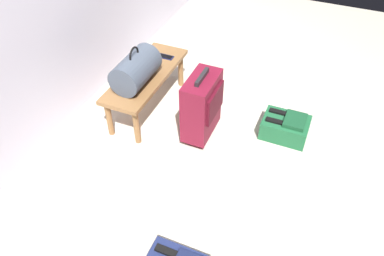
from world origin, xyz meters
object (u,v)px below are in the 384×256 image
(bench, at_px, (146,79))
(duffel_bag_slate, at_px, (136,70))
(suitcase_upright_burgundy, at_px, (202,106))
(backpack_green, at_px, (286,127))
(cell_phone, at_px, (166,57))

(bench, bearing_deg, duffel_bag_slate, -180.00)
(suitcase_upright_burgundy, xyz_separation_m, backpack_green, (0.27, -0.66, -0.22))
(bench, xyz_separation_m, duffel_bag_slate, (-0.15, -0.00, 0.19))
(bench, xyz_separation_m, backpack_green, (0.12, -1.24, -0.23))
(duffel_bag_slate, xyz_separation_m, backpack_green, (0.26, -1.24, -0.41))
(duffel_bag_slate, bearing_deg, suitcase_upright_burgundy, -90.06)
(duffel_bag_slate, distance_m, suitcase_upright_burgundy, 0.62)
(cell_phone, relative_size, backpack_green, 0.38)
(suitcase_upright_burgundy, bearing_deg, cell_phone, 50.02)
(duffel_bag_slate, distance_m, backpack_green, 1.34)
(bench, height_order, duffel_bag_slate, duffel_bag_slate)
(duffel_bag_slate, height_order, backpack_green, duffel_bag_slate)
(duffel_bag_slate, xyz_separation_m, suitcase_upright_burgundy, (-0.00, -0.58, -0.19))
(bench, distance_m, backpack_green, 1.27)
(bench, height_order, backpack_green, bench)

